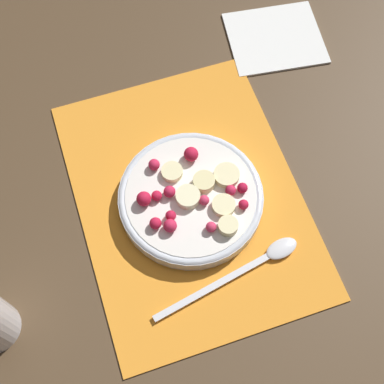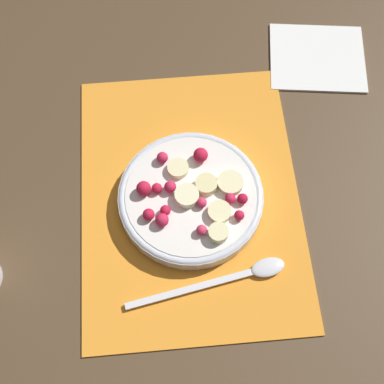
% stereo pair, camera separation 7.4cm
% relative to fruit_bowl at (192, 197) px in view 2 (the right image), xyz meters
% --- Properties ---
extents(ground_plane, '(3.00, 3.00, 0.00)m').
position_rel_fruit_bowl_xyz_m(ground_plane, '(-0.01, -0.00, -0.02)').
color(ground_plane, '#4C3823').
extents(placemat, '(0.43, 0.32, 0.01)m').
position_rel_fruit_bowl_xyz_m(placemat, '(-0.01, -0.00, -0.02)').
color(placemat, orange).
rests_on(placemat, ground_plane).
extents(fruit_bowl, '(0.21, 0.21, 0.05)m').
position_rel_fruit_bowl_xyz_m(fruit_bowl, '(0.00, 0.00, 0.00)').
color(fruit_bowl, silver).
rests_on(fruit_bowl, placemat).
extents(spoon, '(0.06, 0.22, 0.01)m').
position_rel_fruit_bowl_xyz_m(spoon, '(0.12, 0.05, -0.01)').
color(spoon, silver).
rests_on(spoon, placemat).
extents(napkin, '(0.16, 0.17, 0.01)m').
position_rel_fruit_bowl_xyz_m(napkin, '(-0.24, 0.23, -0.02)').
color(napkin, white).
rests_on(napkin, ground_plane).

